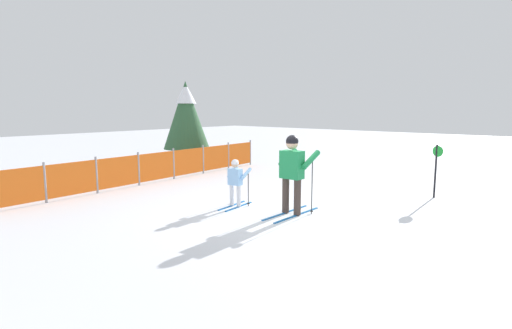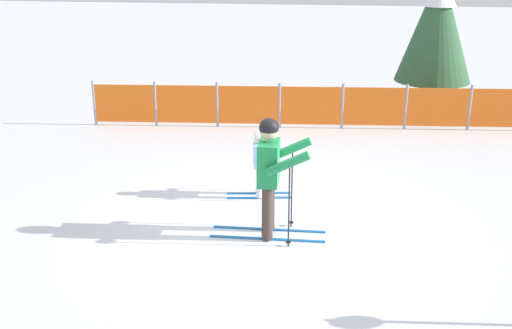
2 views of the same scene
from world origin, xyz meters
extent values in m
plane|color=white|center=(0.00, 0.00, 0.00)|extent=(60.00, 60.00, 0.00)
cube|color=#1966B2|center=(-0.04, -0.12, 0.01)|extent=(1.61, 0.06, 0.02)
cube|color=#1966B2|center=(-0.04, -0.42, 0.01)|extent=(1.61, 0.06, 0.02)
cylinder|color=#3F332D|center=(-0.04, -0.12, 0.40)|extent=(0.15, 0.15, 0.76)
cylinder|color=#3F332D|center=(-0.04, -0.42, 0.40)|extent=(0.15, 0.15, 0.76)
cube|color=#1E8C4C|center=(-0.04, -0.27, 1.08)|extent=(0.27, 0.48, 0.59)
cylinder|color=#1E8C4C|center=(0.23, 0.03, 1.18)|extent=(0.60, 0.12, 0.38)
cylinder|color=#1E8C4C|center=(0.24, -0.56, 1.18)|extent=(0.60, 0.12, 0.38)
sphere|color=#D8AD8C|center=(-0.04, -0.27, 1.53)|extent=(0.25, 0.25, 0.25)
sphere|color=black|center=(-0.04, -0.27, 1.57)|extent=(0.27, 0.27, 0.27)
cylinder|color=black|center=(0.26, 0.05, 0.59)|extent=(0.02, 0.02, 1.18)
cylinder|color=black|center=(0.26, 0.05, 0.06)|extent=(0.07, 0.07, 0.01)
cylinder|color=black|center=(0.27, -0.58, 0.59)|extent=(0.02, 0.02, 1.18)
cylinder|color=black|center=(0.27, -0.58, 0.06)|extent=(0.07, 0.07, 0.01)
cube|color=#1966B2|center=(-0.34, 1.21, 0.01)|extent=(1.03, 0.20, 0.02)
cube|color=#1966B2|center=(-0.31, 1.01, 0.01)|extent=(1.03, 0.20, 0.02)
cylinder|color=silver|center=(-0.34, 1.21, 0.27)|extent=(0.10, 0.10, 0.49)
cylinder|color=silver|center=(-0.31, 1.01, 0.27)|extent=(0.10, 0.10, 0.49)
cube|color=#8CBFF2|center=(-0.33, 1.11, 0.70)|extent=(0.22, 0.33, 0.38)
cylinder|color=#8CBFF2|center=(-0.18, 1.33, 0.76)|extent=(0.39, 0.13, 0.24)
cylinder|color=#8CBFF2|center=(-0.13, 0.95, 0.76)|extent=(0.39, 0.13, 0.24)
sphere|color=#D8AD8C|center=(-0.33, 1.11, 0.99)|extent=(0.16, 0.16, 0.16)
sphere|color=white|center=(-0.33, 1.11, 1.02)|extent=(0.17, 0.17, 0.17)
cylinder|color=black|center=(-0.17, 1.37, 0.38)|extent=(0.02, 0.02, 0.76)
cylinder|color=black|center=(-0.17, 1.37, 0.06)|extent=(0.07, 0.07, 0.01)
cylinder|color=black|center=(-0.10, 0.91, 0.38)|extent=(0.02, 0.02, 0.76)
cylinder|color=black|center=(-0.10, 0.91, 0.06)|extent=(0.07, 0.07, 0.01)
cylinder|color=gray|center=(-3.02, 4.81, 0.49)|extent=(0.06, 0.06, 0.99)
cylinder|color=gray|center=(-1.68, 4.91, 0.49)|extent=(0.06, 0.06, 0.99)
cylinder|color=gray|center=(-0.33, 5.01, 0.49)|extent=(0.06, 0.06, 0.99)
cylinder|color=gray|center=(1.01, 5.10, 0.49)|extent=(0.06, 0.06, 0.99)
cylinder|color=gray|center=(2.36, 5.20, 0.49)|extent=(0.06, 0.06, 0.99)
cylinder|color=gray|center=(3.71, 5.29, 0.49)|extent=(0.06, 0.06, 0.99)
cylinder|color=gray|center=(5.05, 5.39, 0.49)|extent=(0.06, 0.06, 0.99)
cube|color=orange|center=(-3.70, 4.77, 0.49)|extent=(1.35, 0.13, 0.83)
cube|color=orange|center=(-2.35, 4.86, 0.49)|extent=(1.35, 0.13, 0.83)
cube|color=orange|center=(-1.00, 4.96, 0.49)|extent=(1.35, 0.13, 0.83)
cube|color=orange|center=(0.34, 5.05, 0.49)|extent=(1.35, 0.13, 0.83)
cube|color=orange|center=(1.69, 5.15, 0.49)|extent=(1.35, 0.13, 0.83)
cube|color=orange|center=(3.03, 5.24, 0.49)|extent=(1.35, 0.13, 0.83)
cube|color=orange|center=(4.38, 5.34, 0.49)|extent=(1.35, 0.13, 0.83)
cylinder|color=#4C3823|center=(3.12, 6.97, 0.35)|extent=(0.22, 0.22, 0.69)
cone|color=#2F5B38|center=(3.12, 6.97, 1.98)|extent=(1.76, 1.76, 2.58)
cone|color=white|center=(3.12, 6.97, 2.81)|extent=(0.79, 0.79, 0.77)
cylinder|color=black|center=(3.64, -2.09, 0.67)|extent=(0.05, 0.05, 1.35)
cylinder|color=green|center=(3.63, -2.12, 1.19)|extent=(0.11, 0.27, 0.28)
camera|label=1|loc=(-6.86, -5.11, 2.27)|focal=28.00mm
camera|label=2|loc=(0.76, -8.37, 4.02)|focal=45.00mm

